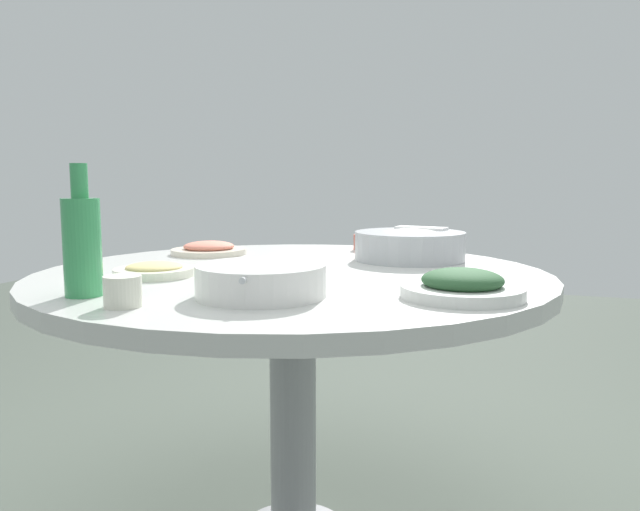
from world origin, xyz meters
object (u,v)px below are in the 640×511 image
green_bottle (82,243)px  tea_cup_far (123,291)px  round_dining_table (292,305)px  dish_noodles (154,270)px  dish_greens (462,286)px  soup_bowl (261,281)px  tea_cup_near (364,242)px  dish_shrimp (209,249)px  rice_bowl (410,245)px

green_bottle → tea_cup_far: green_bottle is taller
round_dining_table → dish_noodles: size_ratio=6.63×
dish_noodles → tea_cup_far: tea_cup_far is taller
round_dining_table → dish_greens: dish_greens is taller
soup_bowl → tea_cup_near: 0.85m
tea_cup_far → tea_cup_near: bearing=79.5°
dish_noodles → round_dining_table: bearing=31.4°
round_dining_table → dish_shrimp: size_ratio=5.55×
round_dining_table → soup_bowl: soup_bowl is taller
soup_bowl → rice_bowl: bearing=74.4°
soup_bowl → green_bottle: green_bottle is taller
dish_shrimp → green_bottle: (0.10, -0.69, 0.09)m
round_dining_table → dish_greens: (0.44, -0.22, 0.11)m
soup_bowl → dish_greens: soup_bowl is taller
rice_bowl → tea_cup_far: (-0.38, -0.81, -0.01)m
green_bottle → tea_cup_near: (0.33, 0.96, -0.08)m
soup_bowl → tea_cup_far: 0.26m
dish_greens → tea_cup_far: (-0.58, -0.29, 0.01)m
rice_bowl → dish_shrimp: 0.61m
soup_bowl → dish_noodles: (-0.35, 0.16, -0.02)m
soup_bowl → dish_shrimp: bearing=126.6°
dish_greens → tea_cup_near: 0.83m
soup_bowl → tea_cup_far: size_ratio=4.12×
green_bottle → dish_shrimp: bearing=97.9°
rice_bowl → tea_cup_near: 0.28m
soup_bowl → tea_cup_near: soup_bowl is taller
tea_cup_far → dish_greens: bearing=26.4°
green_bottle → tea_cup_near: bearing=71.0°
tea_cup_near → tea_cup_far: bearing=-100.5°
round_dining_table → dish_shrimp: dish_shrimp is taller
round_dining_table → dish_greens: size_ratio=5.28×
dish_noodles → tea_cup_near: bearing=63.8°
dish_noodles → soup_bowl: bearing=-24.4°
rice_bowl → dish_shrimp: bearing=-174.2°
green_bottle → tea_cup_near: 1.01m
dish_noodles → dish_shrimp: bearing=101.1°
dish_greens → green_bottle: 0.75m
tea_cup_near → round_dining_table: bearing=-96.0°
green_bottle → round_dining_table: bearing=58.0°
soup_bowl → dish_noodles: bearing=155.6°
soup_bowl → dish_greens: size_ratio=1.16×
round_dining_table → dish_shrimp: 0.46m
dish_shrimp → soup_bowl: bearing=-53.4°
round_dining_table → dish_noodles: (-0.29, -0.18, 0.10)m
round_dining_table → green_bottle: (-0.27, -0.44, 0.19)m
soup_bowl → dish_shrimp: 0.72m
dish_shrimp → dish_noodles: 0.43m
round_dining_table → rice_bowl: 0.41m
rice_bowl → soup_bowl: (-0.18, -0.64, -0.01)m
dish_shrimp → dish_noodles: (0.08, -0.42, -0.00)m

